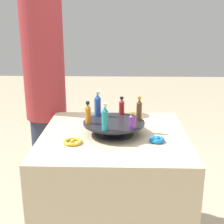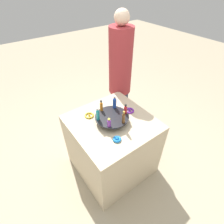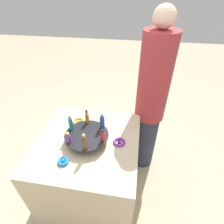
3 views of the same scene
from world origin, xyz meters
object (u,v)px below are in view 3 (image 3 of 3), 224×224
object	(u,v)px
display_stand	(87,137)
person_figure	(150,104)
bottle_orange	(87,117)
bottle_teal	(70,122)
bottle_blue	(102,121)
bottle_purple	(68,138)
ribbon_bow_purple	(119,142)
bottle_red	(103,136)
ribbon_bow_blue	(63,161)
bottle_brown	(85,142)
ribbon_bow_gold	(78,121)

from	to	relation	value
display_stand	person_figure	bearing A→B (deg)	45.20
bottle_orange	display_stand	bearing A→B (deg)	-77.22
bottle_teal	person_figure	distance (m)	0.79
bottle_blue	display_stand	bearing A→B (deg)	-137.22
bottle_purple	ribbon_bow_purple	xyz separation A→B (m)	(0.37, 0.12, -0.11)
bottle_red	bottle_purple	bearing A→B (deg)	-167.22
bottle_orange	person_figure	bearing A→B (deg)	34.19
bottle_blue	ribbon_bow_blue	size ratio (longest dim) A/B	1.85
bottle_red	bottle_teal	size ratio (longest dim) A/B	0.75
bottle_brown	bottle_blue	size ratio (longest dim) A/B	0.93
bottle_teal	ribbon_bow_blue	size ratio (longest dim) A/B	1.79
bottle_orange	bottle_teal	xyz separation A→B (m)	(-0.11, -0.10, 0.01)
bottle_teal	bottle_purple	bearing A→B (deg)	-77.22
ribbon_bow_gold	bottle_red	bearing A→B (deg)	-42.11
bottle_purple	ribbon_bow_purple	world-z (taller)	bottle_purple
bottle_purple	ribbon_bow_blue	bearing A→B (deg)	-92.45
bottle_brown	bottle_blue	world-z (taller)	bottle_blue
ribbon_bow_blue	bottle_teal	bearing A→B (deg)	95.49
person_figure	ribbon_bow_blue	bearing A→B (deg)	5.03
bottle_orange	ribbon_bow_purple	xyz separation A→B (m)	(0.29, -0.12, -0.12)
bottle_teal	ribbon_bow_gold	world-z (taller)	bottle_teal
bottle_blue	bottle_purple	xyz separation A→B (m)	(-0.21, -0.20, -0.03)
bottle_brown	ribbon_bow_gold	size ratio (longest dim) A/B	1.40
bottle_brown	ribbon_bow_gold	xyz separation A→B (m)	(-0.18, 0.36, -0.13)
bottle_purple	ribbon_bow_gold	xyz separation A→B (m)	(-0.04, 0.31, -0.11)
bottle_brown	bottle_red	size ratio (longest dim) A/B	1.28
bottle_brown	ribbon_bow_blue	xyz separation A→B (m)	(-0.15, -0.09, -0.12)
ribbon_bow_blue	display_stand	bearing A→B (deg)	64.16
bottle_purple	bottle_red	bearing A→B (deg)	12.78
bottle_blue	ribbon_bow_blue	world-z (taller)	bottle_blue
bottle_brown	bottle_teal	distance (m)	0.25
bottle_purple	bottle_orange	bearing A→B (deg)	72.78
bottle_brown	ribbon_bow_blue	world-z (taller)	bottle_brown
bottle_blue	ribbon_bow_gold	size ratio (longest dim) A/B	1.50
display_stand	bottle_blue	xyz separation A→B (m)	(0.11, 0.10, 0.10)
bottle_purple	person_figure	bearing A→B (deg)	44.79
bottle_brown	bottle_orange	world-z (taller)	bottle_brown
display_stand	bottle_blue	size ratio (longest dim) A/B	2.31
ribbon_bow_blue	ribbon_bow_gold	bearing A→B (deg)	94.16
bottle_purple	person_figure	world-z (taller)	person_figure
bottle_purple	ribbon_bow_blue	distance (m)	0.17
bottle_blue	person_figure	size ratio (longest dim) A/B	0.09
bottle_blue	ribbon_bow_blue	xyz separation A→B (m)	(-0.22, -0.33, -0.13)
bottle_red	bottle_purple	distance (m)	0.25
bottle_red	person_figure	distance (m)	0.66
bottle_brown	bottle_purple	size ratio (longest dim) A/B	1.51
bottle_red	bottle_orange	world-z (taller)	bottle_orange
bottle_brown	ribbon_bow_gold	bearing A→B (deg)	116.49
display_stand	bottle_red	bearing A→B (deg)	-17.22
ribbon_bow_gold	bottle_brown	bearing A→B (deg)	-63.51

